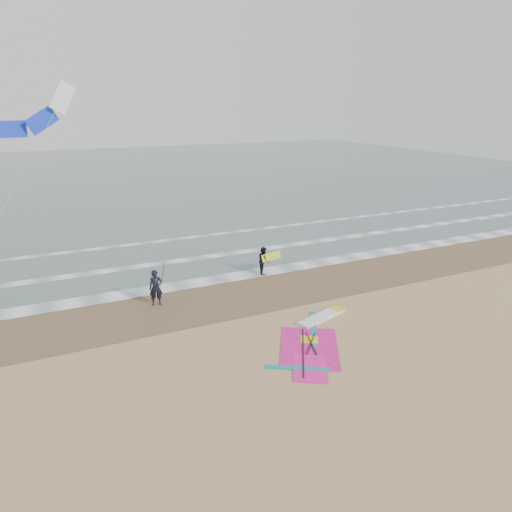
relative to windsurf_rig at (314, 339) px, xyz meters
name	(u,v)px	position (x,y,z in m)	size (l,w,h in m)	color
ground	(319,347)	(-0.15, -0.59, -0.03)	(120.00, 120.00, 0.00)	tan
sea_water	(118,176)	(-0.15, 47.41, -0.02)	(120.00, 80.00, 0.02)	#47605E
wet_sand_band	(254,291)	(-0.15, 5.41, -0.03)	(120.00, 5.00, 0.01)	brown
foam_waterline	(222,264)	(-0.15, 9.85, 0.00)	(120.00, 9.15, 0.02)	white
windsurf_rig	(314,339)	(0.00, 0.00, 0.00)	(5.27, 4.99, 0.13)	white
person_standing	(156,288)	(-4.87, 5.86, 0.81)	(0.61, 0.40, 1.69)	black
person_walking	(264,261)	(1.37, 7.42, 0.73)	(0.74, 0.58, 1.53)	black
held_pole	(162,279)	(-4.57, 5.86, 1.20)	(0.17, 0.86, 1.82)	black
carried_kiteboard	(271,257)	(1.77, 7.32, 0.93)	(1.30, 0.51, 0.39)	yellow
surf_kite	(7,114)	(-10.09, 13.52, 8.32)	(6.81, 2.85, 8.90)	white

